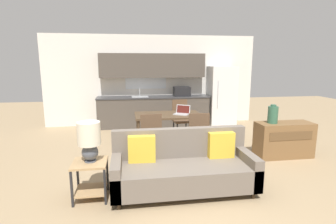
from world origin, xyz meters
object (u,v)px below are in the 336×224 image
at_px(credenza, 284,140).
at_px(laptop, 182,112).
at_px(table_lamp, 89,139).
at_px(refrigerator, 221,96).
at_px(couch, 183,168).
at_px(vase, 273,115).
at_px(dining_chair_near_right, 198,134).
at_px(dining_table, 168,117).
at_px(side_table, 90,174).
at_px(dining_chair_far_right, 181,117).
at_px(dining_chair_near_left, 150,135).

relative_size(credenza, laptop, 2.76).
distance_m(table_lamp, credenza, 3.84).
height_order(refrigerator, couch, refrigerator).
distance_m(table_lamp, vase, 3.54).
relative_size(table_lamp, dining_chair_near_right, 0.59).
bearing_deg(dining_chair_near_right, dining_table, -57.39).
distance_m(side_table, dining_chair_far_right, 3.46).
bearing_deg(dining_chair_far_right, table_lamp, -128.63).
relative_size(side_table, dining_chair_near_right, 0.57).
height_order(refrigerator, dining_chair_far_right, refrigerator).
xyz_separation_m(table_lamp, vase, (3.36, 1.12, 0.01)).
bearing_deg(side_table, dining_chair_near_right, 34.05).
bearing_deg(dining_chair_near_left, refrigerator, -135.08).
distance_m(couch, side_table, 1.33).
xyz_separation_m(vase, laptop, (-1.64, 0.91, -0.07)).
xyz_separation_m(side_table, vase, (3.37, 1.14, 0.52)).
height_order(dining_table, dining_chair_near_right, dining_chair_near_right).
bearing_deg(couch, table_lamp, -178.70).
bearing_deg(dining_chair_near_right, couch, 68.55).
bearing_deg(credenza, dining_chair_near_right, 175.60).
bearing_deg(refrigerator, laptop, -128.96).
distance_m(credenza, dining_chair_near_left, 2.70).
distance_m(refrigerator, vase, 2.95).
xyz_separation_m(dining_table, vase, (1.95, -0.94, 0.19)).
relative_size(refrigerator, vase, 4.77).
height_order(couch, credenza, couch).
height_order(refrigerator, vase, refrigerator).
bearing_deg(couch, refrigerator, 63.06).
xyz_separation_m(dining_chair_near_right, laptop, (-0.15, 0.78, 0.30)).
bearing_deg(dining_chair_far_right, dining_chair_near_right, -95.54).
distance_m(dining_chair_near_right, laptop, 0.85).
bearing_deg(table_lamp, dining_table, 55.70).
bearing_deg(dining_chair_near_right, dining_chair_far_right, -86.95).
relative_size(dining_table, dining_chair_near_right, 1.54).
bearing_deg(couch, dining_chair_near_right, 65.63).
bearing_deg(dining_table, laptop, -6.29).
xyz_separation_m(side_table, laptop, (1.73, 2.05, 0.45)).
bearing_deg(dining_chair_far_right, couch, -106.60).
relative_size(couch, vase, 5.57).
xyz_separation_m(dining_table, dining_chair_near_right, (0.46, -0.81, -0.18)).
xyz_separation_m(side_table, dining_chair_near_right, (1.88, 1.27, 0.15)).
height_order(dining_chair_near_right, laptop, laptop).
distance_m(refrigerator, credenza, 3.01).
bearing_deg(credenza, table_lamp, -162.91).
height_order(vase, laptop, vase).
bearing_deg(refrigerator, side_table, -129.58).
bearing_deg(dining_chair_near_left, laptop, -140.52).
xyz_separation_m(table_lamp, credenza, (3.64, 1.12, -0.51)).
height_order(dining_table, side_table, dining_table).
bearing_deg(dining_chair_near_right, refrigerator, -115.10).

